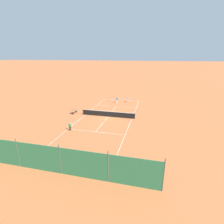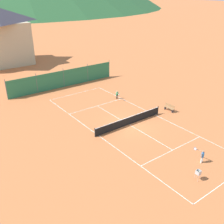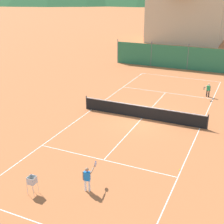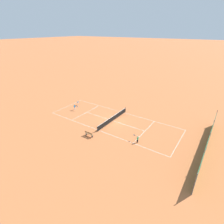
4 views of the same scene
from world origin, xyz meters
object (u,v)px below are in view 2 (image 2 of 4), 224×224
at_px(courtside_bench, 169,107).
at_px(player_near_baseline, 202,155).
at_px(tennis_ball_near_corner, 67,113).
at_px(player_near_service, 117,94).
at_px(tennis_ball_by_net_left, 194,134).
at_px(tennis_net, 129,121).
at_px(ball_hopper, 198,173).

bearing_deg(courtside_bench, player_near_baseline, -123.07).
height_order(tennis_ball_near_corner, courtside_bench, courtside_bench).
xyz_separation_m(player_near_service, tennis_ball_by_net_left, (0.46, -12.46, -0.66)).
bearing_deg(tennis_net, player_near_service, 62.16).
bearing_deg(tennis_ball_near_corner, player_near_service, 0.19).
relative_size(ball_hopper, courtside_bench, 0.59).
xyz_separation_m(tennis_net, courtside_bench, (6.34, -0.21, -0.05)).
distance_m(tennis_net, player_near_baseline, 9.18).
bearing_deg(ball_hopper, tennis_ball_by_net_left, 39.55).
distance_m(tennis_net, player_near_service, 7.65).
distance_m(tennis_net, tennis_ball_by_net_left, 6.99).
height_order(tennis_net, tennis_ball_by_net_left, tennis_net).
distance_m(player_near_baseline, player_near_service, 16.21).
relative_size(tennis_net, player_near_baseline, 7.37).
bearing_deg(ball_hopper, player_near_service, 73.03).
xyz_separation_m(tennis_ball_near_corner, ball_hopper, (2.49, -17.14, 0.62)).
distance_m(player_near_baseline, courtside_bench, 10.69).
distance_m(player_near_baseline, tennis_ball_by_net_left, 4.99).
bearing_deg(ball_hopper, tennis_net, 80.89).
bearing_deg(player_near_service, tennis_ball_near_corner, -179.81).
height_order(tennis_ball_near_corner, tennis_ball_by_net_left, same).
bearing_deg(tennis_ball_by_net_left, ball_hopper, -140.45).
bearing_deg(tennis_ball_near_corner, player_near_baseline, -73.64).
bearing_deg(tennis_net, ball_hopper, -99.11).
distance_m(tennis_net, ball_hopper, 10.53).
height_order(player_near_baseline, courtside_bench, player_near_baseline).
bearing_deg(tennis_ball_by_net_left, tennis_net, 125.32).
height_order(tennis_net, player_near_baseline, player_near_baseline).
bearing_deg(tennis_ball_near_corner, tennis_ball_by_net_left, -56.63).
height_order(player_near_service, tennis_ball_by_net_left, player_near_service).
xyz_separation_m(player_near_baseline, tennis_ball_by_net_left, (3.52, 3.47, -0.69)).
height_order(player_near_service, courtside_bench, player_near_service).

